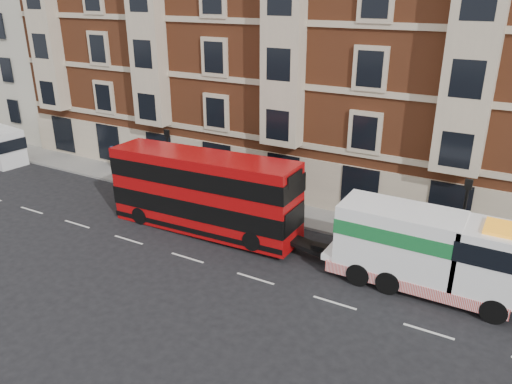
% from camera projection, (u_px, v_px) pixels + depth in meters
% --- Properties ---
extents(ground, '(120.00, 120.00, 0.00)m').
position_uv_depth(ground, '(187.00, 258.00, 25.47)').
color(ground, black).
rests_on(ground, ground).
extents(sidewalk, '(90.00, 3.00, 0.15)m').
position_uv_depth(sidewalk, '(259.00, 205.00, 31.49)').
color(sidewalk, slate).
rests_on(sidewalk, ground).
extents(victorian_terrace, '(45.00, 12.00, 20.40)m').
position_uv_depth(victorian_terrace, '(320.00, 32.00, 33.54)').
color(victorian_terrace, brown).
rests_on(victorian_terrace, ground).
extents(cream_block, '(16.00, 10.00, 16.80)m').
position_uv_depth(cream_block, '(17.00, 39.00, 47.33)').
color(cream_block, beige).
rests_on(cream_block, ground).
extents(lamp_post_west, '(0.35, 0.15, 4.35)m').
position_uv_depth(lamp_post_west, '(168.00, 157.00, 32.20)').
color(lamp_post_west, black).
rests_on(lamp_post_west, sidewalk).
extents(lamp_post_east, '(0.35, 0.15, 4.35)m').
position_uv_depth(lamp_post_east, '(463.00, 215.00, 23.97)').
color(lamp_post_east, black).
rests_on(lamp_post_east, sidewalk).
extents(double_decker_bus, '(11.14, 2.56, 4.51)m').
position_uv_depth(double_decker_bus, '(203.00, 191.00, 27.51)').
color(double_decker_bus, '#AB090B').
rests_on(double_decker_bus, ground).
extents(tow_truck, '(8.92, 2.64, 3.72)m').
position_uv_depth(tow_truck, '(426.00, 250.00, 22.16)').
color(tow_truck, white).
rests_on(tow_truck, ground).
extents(pedestrian, '(0.76, 0.75, 1.77)m').
position_uv_depth(pedestrian, '(112.00, 157.00, 37.44)').
color(pedestrian, '#1C2138').
rests_on(pedestrian, sidewalk).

